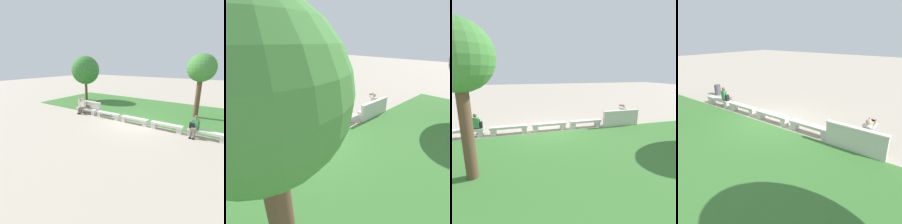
# 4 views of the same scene
# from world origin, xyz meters

# --- Properties ---
(ground_plane) EXTENTS (80.00, 80.00, 0.00)m
(ground_plane) POSITION_xyz_m (0.00, 0.00, 0.00)
(ground_plane) COLOR #B2A593
(grass_strip) EXTENTS (22.97, 8.00, 0.03)m
(grass_strip) POSITION_xyz_m (0.00, 4.38, 0.01)
(grass_strip) COLOR #3D7533
(grass_strip) RESTS_ON ground
(bench_main) EXTENTS (1.98, 0.40, 0.45)m
(bench_main) POSITION_xyz_m (-4.50, 0.00, 0.30)
(bench_main) COLOR beige
(bench_main) RESTS_ON ground
(bench_near) EXTENTS (1.98, 0.40, 0.45)m
(bench_near) POSITION_xyz_m (-2.25, 0.00, 0.30)
(bench_near) COLOR beige
(bench_near) RESTS_ON ground
(bench_mid) EXTENTS (1.98, 0.40, 0.45)m
(bench_mid) POSITION_xyz_m (0.00, 0.00, 0.30)
(bench_mid) COLOR beige
(bench_mid) RESTS_ON ground
(bench_far) EXTENTS (1.98, 0.40, 0.45)m
(bench_far) POSITION_xyz_m (2.25, 0.00, 0.30)
(bench_far) COLOR beige
(bench_far) RESTS_ON ground
(bench_end) EXTENTS (1.98, 0.40, 0.45)m
(bench_end) POSITION_xyz_m (4.50, 0.00, 0.30)
(bench_end) COLOR beige
(bench_end) RESTS_ON ground
(backrest_wall_with_plaque) EXTENTS (2.42, 0.24, 1.01)m
(backrest_wall_with_plaque) POSITION_xyz_m (-4.50, 0.34, 0.52)
(backrest_wall_with_plaque) COLOR beige
(backrest_wall_with_plaque) RESTS_ON ground
(person_photographer) EXTENTS (0.52, 0.77, 1.32)m
(person_photographer) POSITION_xyz_m (-4.85, -0.08, 0.74)
(person_photographer) COLOR black
(person_photographer) RESTS_ON ground
(person_distant) EXTENTS (0.48, 0.70, 1.26)m
(person_distant) POSITION_xyz_m (3.86, -0.07, 0.67)
(person_distant) COLOR black
(person_distant) RESTS_ON ground
(backpack) EXTENTS (0.28, 0.24, 0.43)m
(backpack) POSITION_xyz_m (3.71, -0.00, 0.63)
(backpack) COLOR black
(backpack) RESTS_ON bench_end
(tree_right_background) EXTENTS (2.03, 2.03, 4.79)m
(tree_right_background) POSITION_xyz_m (3.26, 4.00, 3.67)
(tree_right_background) COLOR brown
(tree_right_background) RESTS_ON ground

